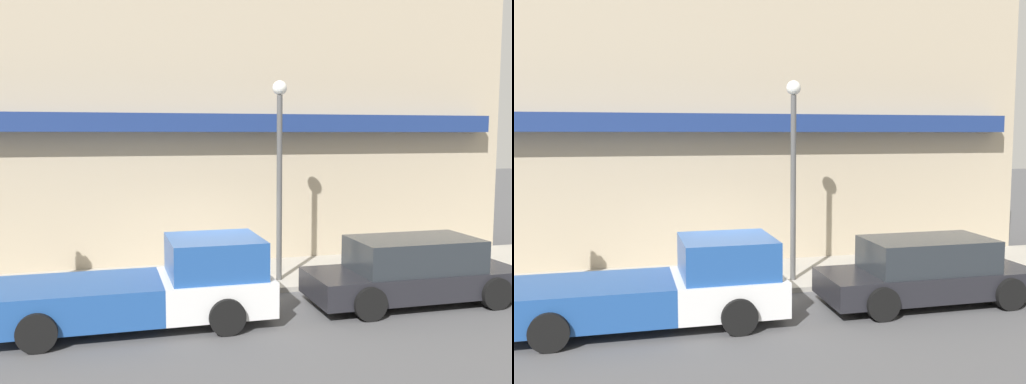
# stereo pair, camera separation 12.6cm
# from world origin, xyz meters

# --- Properties ---
(ground_plane) EXTENTS (80.00, 80.00, 0.00)m
(ground_plane) POSITION_xyz_m (0.00, 0.00, 0.00)
(ground_plane) COLOR #4C4C4F
(sidewalk) EXTENTS (36.00, 3.18, 0.12)m
(sidewalk) POSITION_xyz_m (0.00, 1.59, 0.06)
(sidewalk) COLOR #9E998E
(sidewalk) RESTS_ON ground
(building) EXTENTS (19.80, 3.80, 9.51)m
(building) POSITION_xyz_m (-0.01, 4.66, 4.44)
(building) COLOR tan
(building) RESTS_ON ground
(pickup_truck) EXTENTS (5.47, 2.17, 1.71)m
(pickup_truck) POSITION_xyz_m (-1.57, -1.51, 0.76)
(pickup_truck) COLOR silver
(pickup_truck) RESTS_ON ground
(parked_car) EXTENTS (4.83, 2.01, 1.49)m
(parked_car) POSITION_xyz_m (4.22, -1.51, 0.73)
(parked_car) COLOR black
(parked_car) RESTS_ON ground
(fire_hydrant) EXTENTS (0.19, 0.19, 0.62)m
(fire_hydrant) POSITION_xyz_m (5.11, 0.78, 0.43)
(fire_hydrant) COLOR yellow
(fire_hydrant) RESTS_ON sidewalk
(street_lamp) EXTENTS (0.36, 0.36, 4.99)m
(street_lamp) POSITION_xyz_m (1.76, 0.77, 3.28)
(street_lamp) COLOR #4C4C4C
(street_lamp) RESTS_ON sidewalk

